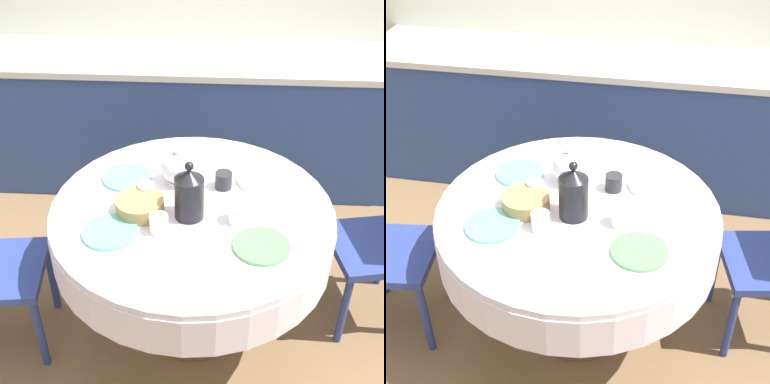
{
  "view_description": "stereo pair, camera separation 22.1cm",
  "coord_description": "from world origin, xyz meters",
  "views": [
    {
      "loc": [
        0.11,
        -1.79,
        2.11
      ],
      "look_at": [
        0.0,
        0.0,
        0.83
      ],
      "focal_mm": 50.0,
      "sensor_mm": 36.0,
      "label": 1
    },
    {
      "loc": [
        0.33,
        -1.77,
        2.11
      ],
      "look_at": [
        0.0,
        0.0,
        0.83
      ],
      "focal_mm": 50.0,
      "sensor_mm": 36.0,
      "label": 2
    }
  ],
  "objects": [
    {
      "name": "ground_plane",
      "position": [
        0.0,
        0.0,
        0.0
      ],
      "size": [
        12.0,
        12.0,
        0.0
      ],
      "primitive_type": "plane",
      "color": "brown"
    },
    {
      "name": "kitchen_counter",
      "position": [
        0.0,
        1.37,
        0.44
      ],
      "size": [
        3.24,
        0.64,
        0.88
      ],
      "color": "#2D4784",
      "rests_on": "ground_plane"
    },
    {
      "name": "dining_table",
      "position": [
        0.0,
        0.0,
        0.62
      ],
      "size": [
        1.21,
        1.21,
        0.75
      ],
      "color": "brown",
      "rests_on": "ground_plane"
    },
    {
      "name": "plate_near_left",
      "position": [
        -0.31,
        -0.19,
        0.76
      ],
      "size": [
        0.22,
        0.22,
        0.01
      ],
      "primitive_type": "cylinder",
      "color": "#60BCB7",
      "rests_on": "dining_table"
    },
    {
      "name": "cup_near_left",
      "position": [
        -0.12,
        -0.16,
        0.79
      ],
      "size": [
        0.08,
        0.08,
        0.08
      ],
      "primitive_type": "cylinder",
      "color": "white",
      "rests_on": "dining_table"
    },
    {
      "name": "plate_near_right",
      "position": [
        0.28,
        -0.24,
        0.76
      ],
      "size": [
        0.22,
        0.22,
        0.01
      ],
      "primitive_type": "cylinder",
      "color": "#5BA85B",
      "rests_on": "dining_table"
    },
    {
      "name": "cup_near_right",
      "position": [
        0.19,
        -0.08,
        0.79
      ],
      "size": [
        0.08,
        0.08,
        0.08
      ],
      "primitive_type": "cylinder",
      "color": "white",
      "rests_on": "dining_table"
    },
    {
      "name": "plate_far_left",
      "position": [
        -0.31,
        0.2,
        0.76
      ],
      "size": [
        0.22,
        0.22,
        0.01
      ],
      "primitive_type": "cylinder",
      "color": "#60BCB7",
      "rests_on": "dining_table"
    },
    {
      "name": "cup_far_left",
      "position": [
        -0.2,
        0.05,
        0.79
      ],
      "size": [
        0.08,
        0.08,
        0.08
      ],
      "primitive_type": "cylinder",
      "color": "white",
      "rests_on": "dining_table"
    },
    {
      "name": "plate_far_right",
      "position": [
        0.3,
        0.21,
        0.76
      ],
      "size": [
        0.22,
        0.22,
        0.01
      ],
      "primitive_type": "cylinder",
      "color": "white",
      "rests_on": "dining_table"
    },
    {
      "name": "cup_far_right",
      "position": [
        0.13,
        0.16,
        0.79
      ],
      "size": [
        0.08,
        0.08,
        0.08
      ],
      "primitive_type": "cylinder",
      "color": "#28282D",
      "rests_on": "dining_table"
    },
    {
      "name": "coffee_carafe",
      "position": [
        -0.01,
        -0.06,
        0.86
      ],
      "size": [
        0.12,
        0.12,
        0.26
      ],
      "color": "black",
      "rests_on": "dining_table"
    },
    {
      "name": "teapot",
      "position": [
        -0.08,
        0.18,
        0.83
      ],
      "size": [
        0.19,
        0.14,
        0.18
      ],
      "color": "white",
      "rests_on": "dining_table"
    },
    {
      "name": "bread_basket",
      "position": [
        -0.21,
        -0.04,
        0.78
      ],
      "size": [
        0.2,
        0.2,
        0.06
      ],
      "primitive_type": "cylinder",
      "color": "#AD844C",
      "rests_on": "dining_table"
    }
  ]
}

